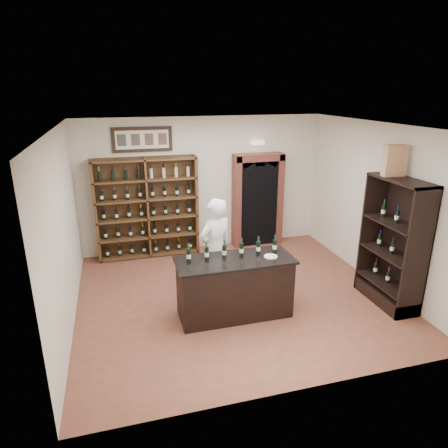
{
  "coord_description": "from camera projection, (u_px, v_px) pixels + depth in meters",
  "views": [
    {
      "loc": [
        -1.92,
        -6.14,
        3.57
      ],
      "look_at": [
        -0.13,
        0.3,
        1.29
      ],
      "focal_mm": 32.0,
      "sensor_mm": 36.0,
      "label": 1
    }
  ],
  "objects": [
    {
      "name": "floor",
      "position": [
        235.0,
        295.0,
        7.24
      ],
      "size": [
        5.5,
        5.5,
        0.0
      ],
      "primitive_type": "plane",
      "color": "brown",
      "rests_on": "ground"
    },
    {
      "name": "wall_right",
      "position": [
        376.0,
        205.0,
        7.46
      ],
      "size": [
        0.04,
        5.0,
        3.0
      ],
      "primitive_type": "cube",
      "color": "beige",
      "rests_on": "ground"
    },
    {
      "name": "counter_bottle_0",
      "position": [
        189.0,
        255.0,
        6.2
      ],
      "size": [
        0.07,
        0.07,
        0.3
      ],
      "color": "black",
      "rests_on": "tasting_counter"
    },
    {
      "name": "plate",
      "position": [
        271.0,
        256.0,
        6.4
      ],
      "size": [
        0.21,
        0.21,
        0.02
      ],
      "primitive_type": "cylinder",
      "color": "silver",
      "rests_on": "tasting_counter"
    },
    {
      "name": "wall_left",
      "position": [
        63.0,
        232.0,
        6.06
      ],
      "size": [
        0.04,
        5.0,
        3.0
      ],
      "primitive_type": "cube",
      "color": "beige",
      "rests_on": "ground"
    },
    {
      "name": "wine_shelf",
      "position": [
        147.0,
        208.0,
        8.68
      ],
      "size": [
        2.2,
        0.38,
        2.2
      ],
      "color": "#4F331B",
      "rests_on": "ground"
    },
    {
      "name": "wine_crate",
      "position": [
        395.0,
        161.0,
        6.46
      ],
      "size": [
        0.38,
        0.19,
        0.51
      ],
      "primitive_type": "cube",
      "rotation": [
        0.0,
        0.0,
        -0.12
      ],
      "color": "tan",
      "rests_on": "side_cabinet"
    },
    {
      "name": "wall_back",
      "position": [
        203.0,
        184.0,
        9.03
      ],
      "size": [
        5.5,
        0.04,
        3.0
      ],
      "primitive_type": "cube",
      "color": "beige",
      "rests_on": "ground"
    },
    {
      "name": "shopkeeper",
      "position": [
        215.0,
        249.0,
        6.93
      ],
      "size": [
        0.79,
        0.66,
        1.83
      ],
      "primitive_type": "imported",
      "rotation": [
        0.0,
        0.0,
        3.54
      ],
      "color": "white",
      "rests_on": "ground"
    },
    {
      "name": "side_cabinet",
      "position": [
        392.0,
        262.0,
        6.82
      ],
      "size": [
        0.48,
        1.2,
        2.2
      ],
      "color": "black",
      "rests_on": "ground"
    },
    {
      "name": "counter_bottle_5",
      "position": [
        275.0,
        246.0,
        6.57
      ],
      "size": [
        0.07,
        0.07,
        0.3
      ],
      "color": "black",
      "rests_on": "tasting_counter"
    },
    {
      "name": "framed_picture",
      "position": [
        142.0,
        139.0,
        8.34
      ],
      "size": [
        1.25,
        0.04,
        0.52
      ],
      "primitive_type": "cube",
      "color": "black",
      "rests_on": "wall_back"
    },
    {
      "name": "arched_doorway",
      "position": [
        257.0,
        198.0,
        9.31
      ],
      "size": [
        1.17,
        0.35,
        2.17
      ],
      "color": "black",
      "rests_on": "ground"
    },
    {
      "name": "tasting_counter",
      "position": [
        235.0,
        288.0,
        6.48
      ],
      "size": [
        1.88,
        0.78,
        1.0
      ],
      "color": "black",
      "rests_on": "ground"
    },
    {
      "name": "emergency_light",
      "position": [
        258.0,
        143.0,
        8.99
      ],
      "size": [
        0.3,
        0.1,
        0.1
      ],
      "primitive_type": "cube",
      "color": "white",
      "rests_on": "wall_back"
    },
    {
      "name": "counter_bottle_1",
      "position": [
        207.0,
        253.0,
        6.27
      ],
      "size": [
        0.07,
        0.07,
        0.3
      ],
      "color": "black",
      "rests_on": "tasting_counter"
    },
    {
      "name": "counter_bottle_2",
      "position": [
        224.0,
        251.0,
        6.35
      ],
      "size": [
        0.07,
        0.07,
        0.3
      ],
      "color": "black",
      "rests_on": "tasting_counter"
    },
    {
      "name": "counter_bottle_4",
      "position": [
        258.0,
        248.0,
        6.49
      ],
      "size": [
        0.07,
        0.07,
        0.3
      ],
      "color": "black",
      "rests_on": "tasting_counter"
    },
    {
      "name": "ceiling",
      "position": [
        237.0,
        126.0,
        6.27
      ],
      "size": [
        5.5,
        5.5,
        0.0
      ],
      "primitive_type": "plane",
      "rotation": [
        3.14,
        0.0,
        0.0
      ],
      "color": "white",
      "rests_on": "wall_back"
    },
    {
      "name": "counter_bottle_3",
      "position": [
        241.0,
        249.0,
        6.42
      ],
      "size": [
        0.07,
        0.07,
        0.3
      ],
      "color": "black",
      "rests_on": "tasting_counter"
    }
  ]
}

